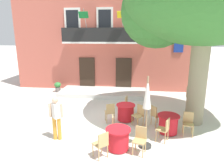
% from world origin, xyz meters
% --- Properties ---
extents(ground_plane, '(120.00, 120.00, 0.00)m').
position_xyz_m(ground_plane, '(0.00, 0.00, 0.00)').
color(ground_plane, silver).
extents(building_facade, '(13.00, 5.09, 7.50)m').
position_xyz_m(building_facade, '(-0.78, 6.99, 3.75)').
color(building_facade, '#BC5B4C').
rests_on(building_facade, ground).
extents(entrance_step_platform, '(5.68, 2.22, 0.25)m').
position_xyz_m(entrance_step_platform, '(-0.78, 3.89, 0.12)').
color(entrance_step_platform, silver).
rests_on(entrance_step_platform, ground).
extents(plane_tree, '(6.64, 5.83, 7.28)m').
position_xyz_m(plane_tree, '(3.87, 0.05, 5.18)').
color(plane_tree, gray).
rests_on(plane_tree, ground).
extents(cafe_table_near_tree, '(0.86, 0.86, 0.76)m').
position_xyz_m(cafe_table_near_tree, '(0.76, -2.55, 0.39)').
color(cafe_table_near_tree, red).
rests_on(cafe_table_near_tree, ground).
extents(cafe_chair_near_tree_0, '(0.50, 0.50, 0.91)m').
position_xyz_m(cafe_chair_near_tree_0, '(1.50, -2.69, 0.53)').
color(cafe_chair_near_tree_0, tan).
rests_on(cafe_chair_near_tree_0, ground).
extents(cafe_chair_near_tree_1, '(0.44, 0.44, 0.91)m').
position_xyz_m(cafe_chair_near_tree_1, '(0.59, -1.82, 0.53)').
color(cafe_chair_near_tree_1, tan).
rests_on(cafe_chair_near_tree_1, ground).
extents(cafe_chair_near_tree_2, '(0.57, 0.57, 0.91)m').
position_xyz_m(cafe_chair_near_tree_2, '(0.28, -3.14, 0.53)').
color(cafe_chair_near_tree_2, tan).
rests_on(cafe_chair_near_tree_2, ground).
extents(cafe_table_middle, '(0.86, 0.86, 0.76)m').
position_xyz_m(cafe_table_middle, '(0.90, -0.12, 0.39)').
color(cafe_table_middle, red).
rests_on(cafe_table_middle, ground).
extents(cafe_chair_middle_0, '(0.57, 0.57, 0.91)m').
position_xyz_m(cafe_chair_middle_0, '(1.50, -0.58, 0.53)').
color(cafe_chair_middle_0, tan).
rests_on(cafe_chair_middle_0, ground).
extents(cafe_chair_middle_1, '(0.48, 0.48, 0.91)m').
position_xyz_m(cafe_chair_middle_1, '(0.99, 0.63, 0.53)').
color(cafe_chair_middle_1, tan).
rests_on(cafe_chair_middle_1, ground).
extents(cafe_chair_middle_2, '(0.51, 0.51, 0.91)m').
position_xyz_m(cafe_chair_middle_2, '(0.22, -0.43, 0.53)').
color(cafe_chair_middle_2, tan).
rests_on(cafe_chair_middle_2, ground).
extents(cafe_table_front, '(0.86, 0.86, 0.76)m').
position_xyz_m(cafe_table_front, '(2.65, -1.16, 0.39)').
color(cafe_table_front, red).
rests_on(cafe_table_front, ground).
extents(cafe_chair_front_0, '(0.53, 0.53, 0.91)m').
position_xyz_m(cafe_chair_front_0, '(2.40, -1.87, 0.53)').
color(cafe_chair_front_0, tan).
rests_on(cafe_chair_front_0, ground).
extents(cafe_chair_front_1, '(0.46, 0.46, 0.91)m').
position_xyz_m(cafe_chair_front_1, '(3.41, -1.20, 0.53)').
color(cafe_chair_front_1, tan).
rests_on(cafe_chair_front_1, ground).
extents(cafe_chair_front_2, '(0.55, 0.55, 0.91)m').
position_xyz_m(cafe_chair_front_2, '(2.21, -0.55, 0.53)').
color(cafe_chair_front_2, tan).
rests_on(cafe_chair_front_2, ground).
extents(cafe_umbrella, '(0.44, 0.44, 2.55)m').
position_xyz_m(cafe_umbrella, '(1.70, -2.30, 1.67)').
color(cafe_umbrella, '#997A56').
rests_on(cafe_umbrella, ground).
extents(ground_planter_left, '(0.45, 0.45, 0.68)m').
position_xyz_m(ground_planter_left, '(-3.97, 4.10, 0.39)').
color(ground_planter_left, slate).
rests_on(ground_planter_left, ground).
extents(pedestrian_near_entrance, '(0.53, 0.40, 1.63)m').
position_xyz_m(pedestrian_near_entrance, '(4.08, 1.05, 0.92)').
color(pedestrian_near_entrance, '#384260').
rests_on(pedestrian_near_entrance, ground).
extents(pedestrian_mid_plaza, '(0.53, 0.40, 1.67)m').
position_xyz_m(pedestrian_mid_plaza, '(-1.58, -2.14, 0.94)').
color(pedestrian_mid_plaza, gold).
rests_on(pedestrian_mid_plaza, ground).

